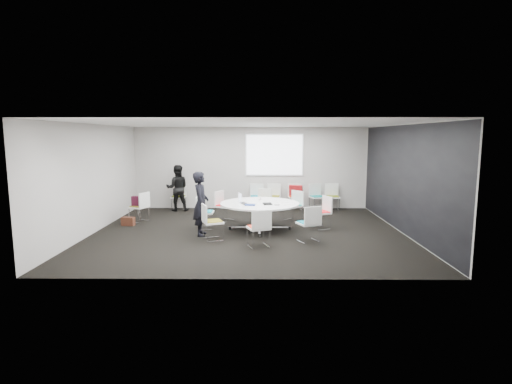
{
  "coord_description": "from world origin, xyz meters",
  "views": [
    {
      "loc": [
        0.3,
        -10.22,
        2.49
      ],
      "look_at": [
        0.2,
        0.4,
        1.0
      ],
      "focal_mm": 28.0,
      "sensor_mm": 36.0,
      "label": 1
    }
  ],
  "objects_px": {
    "chair_ring_b": "(293,212)",
    "chair_ring_a": "(321,219)",
    "chair_ring_f": "(212,229)",
    "chair_back_a": "(257,202)",
    "chair_back_b": "(273,202)",
    "laptop": "(245,203)",
    "chair_spare_left": "(140,213)",
    "brown_bag": "(128,221)",
    "chair_ring_g": "(259,235)",
    "chair_back_e": "(332,202)",
    "chair_ring_h": "(308,230)",
    "chair_back_d": "(317,202)",
    "chair_person_back": "(179,202)",
    "conference_table": "(260,210)",
    "chair_ring_d": "(225,212)",
    "chair_ring_e": "(205,218)",
    "person_main": "(201,204)",
    "person_back": "(177,188)",
    "maroon_bag": "(139,201)",
    "chair_back_c": "(295,202)",
    "cup": "(260,199)",
    "chair_ring_c": "(263,209)"
  },
  "relations": [
    {
      "from": "chair_ring_h",
      "to": "chair_back_e",
      "type": "relative_size",
      "value": 1.0
    },
    {
      "from": "chair_spare_left",
      "to": "brown_bag",
      "type": "distance_m",
      "value": 0.55
    },
    {
      "from": "chair_ring_g",
      "to": "chair_back_c",
      "type": "height_order",
      "value": "same"
    },
    {
      "from": "maroon_bag",
      "to": "conference_table",
      "type": "bearing_deg",
      "value": -15.17
    },
    {
      "from": "chair_ring_e",
      "to": "chair_ring_h",
      "type": "relative_size",
      "value": 1.0
    },
    {
      "from": "chair_ring_a",
      "to": "person_back",
      "type": "relative_size",
      "value": 0.57
    },
    {
      "from": "person_back",
      "to": "maroon_bag",
      "type": "height_order",
      "value": "person_back"
    },
    {
      "from": "chair_ring_d",
      "to": "chair_ring_g",
      "type": "bearing_deg",
      "value": 50.13
    },
    {
      "from": "person_back",
      "to": "brown_bag",
      "type": "distance_m",
      "value": 2.53
    },
    {
      "from": "chair_back_d",
      "to": "chair_person_back",
      "type": "height_order",
      "value": "same"
    },
    {
      "from": "cup",
      "to": "chair_back_e",
      "type": "bearing_deg",
      "value": 45.16
    },
    {
      "from": "conference_table",
      "to": "chair_ring_d",
      "type": "bearing_deg",
      "value": 132.88
    },
    {
      "from": "chair_ring_a",
      "to": "chair_spare_left",
      "type": "xyz_separation_m",
      "value": [
        -5.17,
        0.82,
        0.0
      ]
    },
    {
      "from": "chair_ring_b",
      "to": "chair_back_d",
      "type": "height_order",
      "value": "same"
    },
    {
      "from": "person_back",
      "to": "chair_ring_c",
      "type": "bearing_deg",
      "value": 149.7
    },
    {
      "from": "chair_back_b",
      "to": "laptop",
      "type": "height_order",
      "value": "chair_back_b"
    },
    {
      "from": "chair_back_d",
      "to": "cup",
      "type": "relative_size",
      "value": 9.78
    },
    {
      "from": "chair_ring_g",
      "to": "chair_ring_b",
      "type": "bearing_deg",
      "value": 50.09
    },
    {
      "from": "chair_ring_h",
      "to": "chair_back_c",
      "type": "distance_m",
      "value": 4.12
    },
    {
      "from": "chair_spare_left",
      "to": "cup",
      "type": "xyz_separation_m",
      "value": [
        3.52,
        -0.51,
        0.5
      ]
    },
    {
      "from": "chair_ring_c",
      "to": "chair_person_back",
      "type": "distance_m",
      "value": 3.11
    },
    {
      "from": "chair_ring_a",
      "to": "chair_back_a",
      "type": "relative_size",
      "value": 1.0
    },
    {
      "from": "chair_ring_e",
      "to": "chair_ring_g",
      "type": "height_order",
      "value": "same"
    },
    {
      "from": "chair_ring_b",
      "to": "chair_ring_a",
      "type": "bearing_deg",
      "value": 169.23
    },
    {
      "from": "laptop",
      "to": "person_back",
      "type": "bearing_deg",
      "value": 19.06
    },
    {
      "from": "chair_ring_f",
      "to": "chair_back_b",
      "type": "height_order",
      "value": "same"
    },
    {
      "from": "chair_back_c",
      "to": "chair_spare_left",
      "type": "bearing_deg",
      "value": 19.82
    },
    {
      "from": "chair_ring_d",
      "to": "chair_ring_g",
      "type": "xyz_separation_m",
      "value": [
        1.02,
        -2.82,
        0.0
      ]
    },
    {
      "from": "chair_ring_c",
      "to": "conference_table",
      "type": "bearing_deg",
      "value": 108.63
    },
    {
      "from": "chair_ring_f",
      "to": "chair_back_a",
      "type": "relative_size",
      "value": 1.0
    },
    {
      "from": "chair_back_e",
      "to": "chair_spare_left",
      "type": "height_order",
      "value": "same"
    },
    {
      "from": "laptop",
      "to": "brown_bag",
      "type": "relative_size",
      "value": 0.87
    },
    {
      "from": "chair_person_back",
      "to": "brown_bag",
      "type": "xyz_separation_m",
      "value": [
        -0.94,
        -2.43,
        -0.16
      ]
    },
    {
      "from": "chair_ring_g",
      "to": "chair_back_e",
      "type": "relative_size",
      "value": 1.0
    },
    {
      "from": "chair_ring_b",
      "to": "brown_bag",
      "type": "height_order",
      "value": "chair_ring_b"
    },
    {
      "from": "chair_ring_d",
      "to": "chair_back_a",
      "type": "xyz_separation_m",
      "value": [
        0.94,
        1.77,
        0.0
      ]
    },
    {
      "from": "chair_back_e",
      "to": "person_back",
      "type": "bearing_deg",
      "value": 2.68
    },
    {
      "from": "chair_ring_a",
      "to": "person_main",
      "type": "distance_m",
      "value": 3.27
    },
    {
      "from": "chair_ring_c",
      "to": "chair_spare_left",
      "type": "bearing_deg",
      "value": 32.2
    },
    {
      "from": "conference_table",
      "to": "chair_ring_f",
      "type": "bearing_deg",
      "value": -136.35
    },
    {
      "from": "chair_ring_a",
      "to": "chair_back_b",
      "type": "distance_m",
      "value": 3.03
    },
    {
      "from": "chair_ring_g",
      "to": "chair_ring_h",
      "type": "height_order",
      "value": "same"
    },
    {
      "from": "chair_ring_g",
      "to": "person_back",
      "type": "xyz_separation_m",
      "value": [
        -2.74,
        4.42,
        0.49
      ]
    },
    {
      "from": "chair_ring_d",
      "to": "chair_back_c",
      "type": "xyz_separation_m",
      "value": [
        2.24,
        1.77,
        0.0
      ]
    },
    {
      "from": "person_back",
      "to": "person_main",
      "type": "bearing_deg",
      "value": 101.92
    },
    {
      "from": "chair_back_d",
      "to": "brown_bag",
      "type": "distance_m",
      "value": 6.15
    },
    {
      "from": "chair_ring_a",
      "to": "chair_person_back",
      "type": "height_order",
      "value": "same"
    },
    {
      "from": "chair_back_c",
      "to": "chair_back_d",
      "type": "height_order",
      "value": "same"
    },
    {
      "from": "chair_back_b",
      "to": "chair_ring_e",
      "type": "bearing_deg",
      "value": 64.22
    },
    {
      "from": "chair_ring_d",
      "to": "chair_back_d",
      "type": "distance_m",
      "value": 3.48
    }
  ]
}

